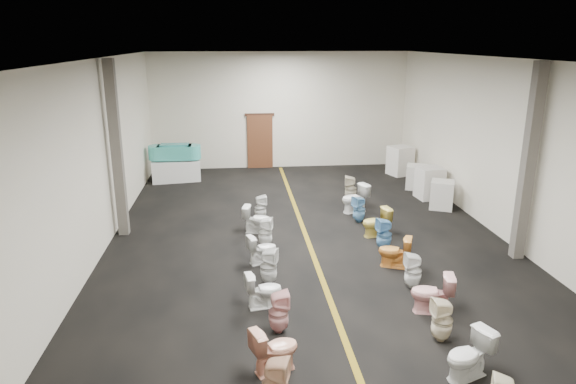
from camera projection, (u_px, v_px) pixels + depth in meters
name	position (u px, v px, depth m)	size (l,w,h in m)	color
floor	(308.00, 241.00, 13.07)	(16.00, 16.00, 0.00)	black
ceiling	(310.00, 59.00, 11.79)	(16.00, 16.00, 0.00)	black
wall_back	(280.00, 111.00, 20.06)	(10.00, 10.00, 0.00)	beige
wall_front	(429.00, 336.00, 4.81)	(10.00, 10.00, 0.00)	beige
wall_left	(96.00, 159.00, 11.94)	(16.00, 16.00, 0.00)	beige
wall_right	(505.00, 150.00, 12.93)	(16.00, 16.00, 0.00)	beige
aisle_stripe	(308.00, 241.00, 13.07)	(0.12, 15.60, 0.01)	#7C6112
back_door	(260.00, 142.00, 20.27)	(1.00, 0.10, 2.10)	#562D19
door_frame	(260.00, 115.00, 19.97)	(1.15, 0.08, 0.10)	#331C11
column_left	(117.00, 150.00, 12.92)	(0.25, 0.25, 4.50)	#59544C
column_right	(528.00, 164.00, 11.47)	(0.25, 0.25, 4.50)	#59544C
display_table	(176.00, 170.00, 18.56)	(1.69, 0.85, 0.75)	silver
bathtub	(175.00, 152.00, 18.37)	(1.86, 0.67, 0.55)	#3DB1A6
appliance_crate_a	(442.00, 195.00, 15.48)	(0.66, 0.66, 0.85)	silver
appliance_crate_b	(430.00, 183.00, 16.45)	(0.75, 0.75, 1.02)	silver
appliance_crate_c	(417.00, 177.00, 17.58)	(0.71, 0.71, 0.81)	silver
appliance_crate_d	(400.00, 161.00, 19.33)	(0.76, 0.76, 1.08)	white
toilet_left_1	(275.00, 384.00, 7.00)	(0.36, 0.37, 0.80)	tan
toilet_left_2	(275.00, 349.00, 7.84)	(0.42, 0.74, 0.76)	#E79F82
toilet_left_3	(279.00, 312.00, 8.88)	(0.35, 0.36, 0.78)	#DC9E9C
toilet_left_4	(264.00, 290.00, 9.75)	(0.39, 0.69, 0.70)	white
toilet_left_5	(269.00, 266.00, 10.67)	(0.35, 0.36, 0.78)	silver
toilet_left_6	(262.00, 249.00, 11.69)	(0.38, 0.67, 0.69)	white
toilet_left_7	(265.00, 232.00, 12.59)	(0.34, 0.35, 0.76)	white
toilet_left_8	(257.00, 219.00, 13.54)	(0.41, 0.72, 0.74)	white
toilet_left_9	(260.00, 208.00, 14.47)	(0.33, 0.34, 0.73)	silver
toilet_right_1	(469.00, 356.00, 7.67)	(0.43, 0.75, 0.77)	white
toilet_right_2	(442.00, 320.00, 8.63)	(0.35, 0.36, 0.78)	beige
toilet_right_3	(432.00, 293.00, 9.53)	(0.44, 0.77, 0.78)	#F1ACAA
toilet_right_4	(413.00, 271.00, 10.49)	(0.34, 0.35, 0.76)	white
toilet_right_5	(395.00, 252.00, 11.47)	(0.41, 0.72, 0.73)	orange
toilet_right_6	(384.00, 234.00, 12.40)	(0.36, 0.37, 0.80)	#619DCF
toilet_right_7	(376.00, 222.00, 13.29)	(0.42, 0.74, 0.75)	#DAC152
toilet_right_8	(359.00, 209.00, 14.31)	(0.34, 0.35, 0.76)	#6DA8D5
toilet_right_9	(355.00, 199.00, 15.14)	(0.46, 0.82, 0.83)	white
toilet_right_10	(351.00, 189.00, 16.19)	(0.37, 0.38, 0.82)	beige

